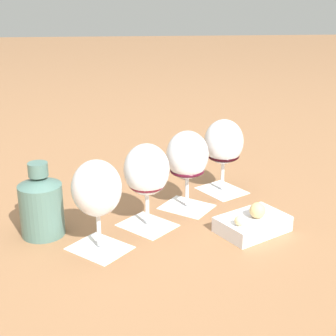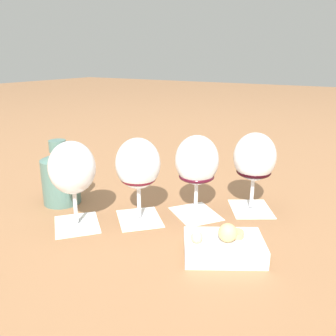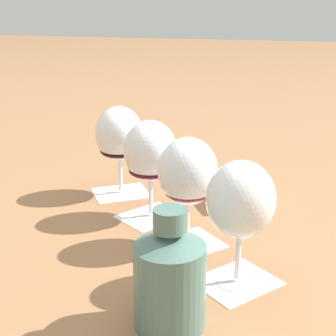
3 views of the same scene
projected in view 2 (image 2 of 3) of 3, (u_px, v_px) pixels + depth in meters
ground_plane at (167, 217)px, 0.81m from camera, size 8.00×8.00×0.00m
tasting_card_0 at (77, 224)px, 0.78m from camera, size 0.14×0.14×0.00m
tasting_card_1 at (139, 218)px, 0.81m from camera, size 0.14×0.14×0.00m
tasting_card_2 at (196, 213)px, 0.83m from camera, size 0.14×0.14×0.00m
tasting_card_3 at (251, 209)px, 0.86m from camera, size 0.14×0.14×0.00m
wine_glass_0 at (72, 171)px, 0.74m from camera, size 0.10×0.10×0.19m
wine_glass_1 at (138, 167)px, 0.77m from camera, size 0.10×0.10×0.19m
wine_glass_2 at (197, 163)px, 0.79m from camera, size 0.10×0.10×0.19m
wine_glass_3 at (255, 160)px, 0.82m from camera, size 0.10×0.10×0.19m
ceramic_vase at (60, 176)px, 0.88m from camera, size 0.09×0.09×0.16m
snack_dish at (224, 246)px, 0.65m from camera, size 0.17×0.16×0.07m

